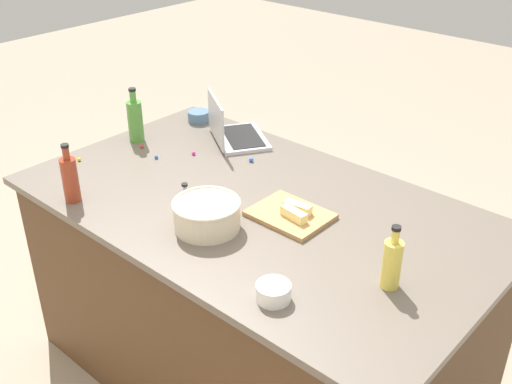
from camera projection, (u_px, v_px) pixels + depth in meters
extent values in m
plane|color=gray|center=(256.00, 373.00, 2.82)|extent=(12.00, 12.00, 0.00)
cube|color=#4C331E|center=(256.00, 298.00, 2.61)|extent=(1.81, 1.03, 0.87)
cube|color=#60564C|center=(256.00, 207.00, 2.39)|extent=(1.87, 1.09, 0.03)
cube|color=#B7B7BC|center=(241.00, 138.00, 2.89)|extent=(0.38, 0.35, 0.02)
cube|color=black|center=(243.00, 136.00, 2.89)|extent=(0.31, 0.28, 0.00)
cube|color=#B7B7BC|center=(216.00, 119.00, 2.81)|extent=(0.26, 0.17, 0.20)
cube|color=#333842|center=(217.00, 119.00, 2.82)|extent=(0.23, 0.15, 0.18)
cylinder|color=beige|center=(207.00, 216.00, 2.21)|extent=(0.24, 0.24, 0.10)
cylinder|color=black|center=(207.00, 214.00, 2.20)|extent=(0.20, 0.20, 0.09)
torus|color=beige|center=(206.00, 203.00, 2.18)|extent=(0.25, 0.25, 0.01)
cylinder|color=maroon|center=(70.00, 180.00, 2.36)|extent=(0.06, 0.06, 0.18)
cylinder|color=maroon|center=(66.00, 153.00, 2.30)|extent=(0.03, 0.03, 0.05)
cylinder|color=black|center=(65.00, 146.00, 2.29)|extent=(0.03, 0.03, 0.01)
cylinder|color=#4C8C38|center=(135.00, 122.00, 2.85)|extent=(0.07, 0.07, 0.19)
cylinder|color=#4C8C38|center=(133.00, 96.00, 2.79)|extent=(0.03, 0.03, 0.05)
cylinder|color=black|center=(132.00, 90.00, 2.77)|extent=(0.03, 0.03, 0.01)
cylinder|color=#DBC64C|center=(392.00, 265.00, 1.89)|extent=(0.06, 0.06, 0.16)
cylinder|color=#DBC64C|center=(395.00, 236.00, 1.84)|extent=(0.03, 0.03, 0.05)
cylinder|color=black|center=(396.00, 228.00, 1.83)|extent=(0.03, 0.03, 0.01)
cube|color=#AD7F4C|center=(290.00, 215.00, 2.29)|extent=(0.28, 0.22, 0.02)
cube|color=#F4E58C|center=(297.00, 208.00, 2.28)|extent=(0.11, 0.05, 0.04)
cube|color=#F4E58C|center=(294.00, 214.00, 2.24)|extent=(0.11, 0.05, 0.04)
cylinder|color=white|center=(273.00, 292.00, 1.86)|extent=(0.11, 0.11, 0.05)
cylinder|color=slate|center=(199.00, 116.00, 3.09)|extent=(0.11, 0.11, 0.05)
cone|color=#B2B2B7|center=(185.00, 193.00, 2.38)|extent=(0.07, 0.07, 0.07)
cylinder|color=black|center=(185.00, 185.00, 2.36)|extent=(0.02, 0.02, 0.01)
sphere|color=#CC3399|center=(194.00, 153.00, 2.76)|extent=(0.02, 0.02, 0.02)
sphere|color=blue|center=(251.00, 160.00, 2.69)|extent=(0.02, 0.02, 0.02)
sphere|color=yellow|center=(79.00, 159.00, 2.70)|extent=(0.02, 0.02, 0.02)
sphere|color=blue|center=(156.00, 157.00, 2.72)|extent=(0.02, 0.02, 0.02)
sphere|color=red|center=(142.00, 147.00, 2.82)|extent=(0.02, 0.02, 0.02)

